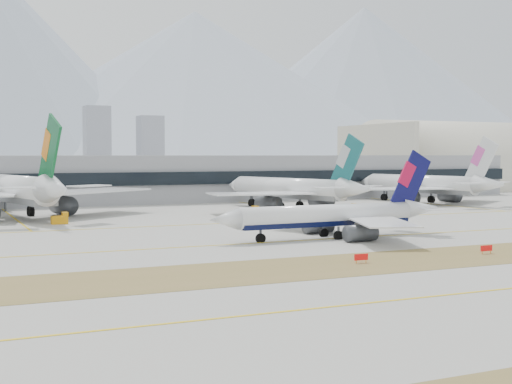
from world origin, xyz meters
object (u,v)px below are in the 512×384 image
widebody_china_air (426,186)px  hangar (458,189)px  terminal (129,178)px  taxiing_airliner (335,216)px  widebody_cathay (293,190)px  widebody_eva (15,191)px

widebody_china_air → hangar: (72.89, 70.60, -5.43)m
terminal → widebody_china_air: bearing=-31.7°
taxiing_airliner → widebody_cathay: size_ratio=0.86×
widebody_china_air → terminal: 96.01m
terminal → hangar: (154.56, 20.16, -7.37)m
taxiing_airliner → hangar: (146.91, 138.82, -3.81)m
taxiing_airliner → terminal: taxiing_airliner is taller
widebody_china_air → widebody_eva: bearing=78.3°
widebody_cathay → widebody_eva: bearing=69.4°
widebody_china_air → terminal: widebody_china_air is taller
hangar → widebody_cathay: bearing=-148.0°
widebody_cathay → hangar: bearing=-72.9°
widebody_cathay → widebody_china_air: bearing=-97.6°
widebody_eva → terminal: bearing=-51.5°
taxiing_airliner → widebody_eva: bearing=-56.5°
widebody_eva → terminal: widebody_eva is taller
hangar → taxiing_airliner: bearing=-136.6°
taxiing_airliner → widebody_cathay: widebody_cathay is taller
widebody_eva → hangar: (195.59, 69.71, -6.36)m
taxiing_airliner → widebody_china_air: 100.68m
terminal → hangar: size_ratio=3.08×
widebody_china_air → taxiing_airliner: bearing=121.4°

